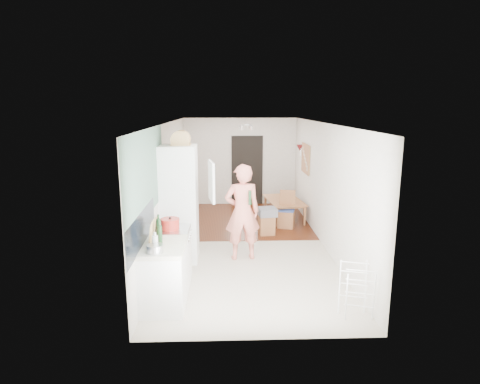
{
  "coord_description": "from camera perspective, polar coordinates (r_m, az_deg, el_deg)",
  "views": [
    {
      "loc": [
        -0.4,
        -7.96,
        2.85
      ],
      "look_at": [
        -0.12,
        0.2,
        1.08
      ],
      "focal_mm": 30.0,
      "sensor_mm": 36.0,
      "label": 1
    }
  ],
  "objects": [
    {
      "name": "fridge_door",
      "position": [
        7.0,
        -4.08,
        1.52
      ],
      "size": [
        0.14,
        0.56,
        0.7
      ],
      "primitive_type": "cube",
      "rotation": [
        0.0,
        0.0,
        -1.4
      ],
      "color": "white",
      "rests_on": "room_shell"
    },
    {
      "name": "bottle_b",
      "position": [
        6.08,
        -11.48,
        -5.08
      ],
      "size": [
        0.07,
        0.07,
        0.29
      ],
      "primitive_type": "cylinder",
      "rotation": [
        0.0,
        0.0,
        0.16
      ],
      "color": "#1A3B1C",
      "rests_on": "worktop"
    },
    {
      "name": "room_shell",
      "position": [
        8.12,
        0.88,
        0.89
      ],
      "size": [
        3.2,
        7.0,
        2.5
      ],
      "primitive_type": null,
      "color": "beige",
      "rests_on": "ground"
    },
    {
      "name": "pepper_mill_back",
      "position": [
        6.3,
        -11.6,
        -4.85
      ],
      "size": [
        0.07,
        0.07,
        0.21
      ],
      "primitive_type": "cylinder",
      "rotation": [
        0.0,
        0.0,
        0.24
      ],
      "color": "tan",
      "rests_on": "worktop"
    },
    {
      "name": "steel_pan",
      "position": [
        5.51,
        -11.99,
        -7.89
      ],
      "size": [
        0.26,
        0.26,
        0.11
      ],
      "primitive_type": "cylinder",
      "rotation": [
        0.0,
        0.0,
        -0.21
      ],
      "color": "silver",
      "rests_on": "worktop"
    },
    {
      "name": "dining_table",
      "position": [
        10.27,
        6.41,
        -2.68
      ],
      "size": [
        0.84,
        1.32,
        0.44
      ],
      "primitive_type": "imported",
      "rotation": [
        0.0,
        0.0,
        1.7
      ],
      "color": "#996035",
      "rests_on": "floor"
    },
    {
      "name": "floor",
      "position": [
        8.46,
        0.85,
        -7.44
      ],
      "size": [
        3.2,
        7.0,
        0.01
      ],
      "primitive_type": "cube",
      "color": "beige",
      "rests_on": "ground"
    },
    {
      "name": "pinboard",
      "position": [
        10.14,
        9.34,
        4.72
      ],
      "size": [
        0.03,
        0.9,
        0.7
      ],
      "primitive_type": "cube",
      "color": "tan",
      "rests_on": "room_shell"
    },
    {
      "name": "bread_bin",
      "position": [
        7.3,
        -8.41,
        7.36
      ],
      "size": [
        0.43,
        0.41,
        0.19
      ],
      "primitive_type": null,
      "rotation": [
        0.0,
        0.0,
        0.25
      ],
      "color": "tan",
      "rests_on": "fridge_housing"
    },
    {
      "name": "pinboard_frame",
      "position": [
        10.13,
        9.25,
        4.72
      ],
      "size": [
        0.0,
        0.94,
        0.74
      ],
      "primitive_type": "cube",
      "color": "#996035",
      "rests_on": "room_shell"
    },
    {
      "name": "fridge_housing",
      "position": [
        7.44,
        -8.64,
        -1.68
      ],
      "size": [
        0.66,
        0.66,
        2.15
      ],
      "primitive_type": "cube",
      "color": "white",
      "rests_on": "room_shell"
    },
    {
      "name": "sage_wall_panel",
      "position": [
        6.15,
        -13.12,
        2.59
      ],
      "size": [
        0.02,
        3.0,
        1.3
      ],
      "primitive_type": "cube",
      "color": "slate",
      "rests_on": "room_shell"
    },
    {
      "name": "red_casserole",
      "position": [
        6.46,
        -9.91,
        -4.49
      ],
      "size": [
        0.36,
        0.36,
        0.18
      ],
      "primitive_type": "cylinder",
      "rotation": [
        0.0,
        0.0,
        -0.24
      ],
      "color": "red",
      "rests_on": "cooker_top"
    },
    {
      "name": "person",
      "position": [
        7.4,
        0.33,
        -1.67
      ],
      "size": [
        0.84,
        0.6,
        2.14
      ],
      "primitive_type": "imported",
      "rotation": [
        0.0,
        0.0,
        3.26
      ],
      "color": "#F28270",
      "rests_on": "floor"
    },
    {
      "name": "range_cooker",
      "position": [
        6.67,
        -9.72,
        -9.11
      ],
      "size": [
        0.6,
        0.6,
        0.88
      ],
      "primitive_type": "cube",
      "color": "white",
      "rests_on": "room_shell"
    },
    {
      "name": "chopping_boards",
      "position": [
        5.8,
        -12.39,
        -5.66
      ],
      "size": [
        0.07,
        0.26,
        0.35
      ],
      "primitive_type": null,
      "rotation": [
        0.0,
        0.0,
        0.15
      ],
      "color": "tan",
      "rests_on": "worktop"
    },
    {
      "name": "base_cabinet",
      "position": [
        5.99,
        -10.68,
        -11.8
      ],
      "size": [
        0.6,
        0.9,
        0.86
      ],
      "primitive_type": "cube",
      "color": "white",
      "rests_on": "room_shell"
    },
    {
      "name": "tile_splashback",
      "position": [
        5.79,
        -13.76,
        -5.18
      ],
      "size": [
        0.02,
        1.9,
        0.5
      ],
      "primitive_type": "cube",
      "color": "black",
      "rests_on": "room_shell"
    },
    {
      "name": "stool",
      "position": [
        9.03,
        3.78,
        -4.73
      ],
      "size": [
        0.37,
        0.37,
        0.43
      ],
      "primitive_type": null,
      "rotation": [
        0.0,
        0.0,
        0.13
      ],
      "color": "#996035",
      "rests_on": "floor"
    },
    {
      "name": "dining_chair",
      "position": [
        9.52,
        6.61,
        -2.51
      ],
      "size": [
        0.45,
        0.45,
        0.88
      ],
      "primitive_type": null,
      "rotation": [
        0.0,
        0.0,
        -0.27
      ],
      "color": "#996035",
      "rests_on": "floor"
    },
    {
      "name": "wall_sconce",
      "position": [
        10.74,
        8.49,
        6.24
      ],
      "size": [
        0.18,
        0.18,
        0.16
      ],
      "primitive_type": "cone",
      "color": "maroon",
      "rests_on": "room_shell"
    },
    {
      "name": "pepper_mill_front",
      "position": [
        6.18,
        -11.75,
        -5.11
      ],
      "size": [
        0.07,
        0.07,
        0.23
      ],
      "primitive_type": "cylinder",
      "rotation": [
        0.0,
        0.0,
        -0.08
      ],
      "color": "tan",
      "rests_on": "worktop"
    },
    {
      "name": "held_bottle",
      "position": [
        7.24,
        1.42,
        -0.8
      ],
      "size": [
        0.06,
        0.06,
        0.26
      ],
      "primitive_type": "cylinder",
      "color": "#1A3B1C",
      "rests_on": "person"
    },
    {
      "name": "doorway_recess",
      "position": [
        11.6,
        1.02,
        3.07
      ],
      "size": [
        0.9,
        0.04,
        2.0
      ],
      "primitive_type": "cube",
      "color": "black",
      "rests_on": "room_shell"
    },
    {
      "name": "cooker_top",
      "position": [
        6.52,
        -9.87,
        -5.34
      ],
      "size": [
        0.6,
        0.6,
        0.04
      ],
      "primitive_type": "cube",
      "color": "silver",
      "rests_on": "room_shell"
    },
    {
      "name": "worktop",
      "position": [
        5.82,
        -10.86,
        -7.65
      ],
      "size": [
        0.62,
        0.92,
        0.06
      ],
      "primitive_type": "cube",
      "color": "beige",
      "rests_on": "room_shell"
    },
    {
      "name": "drying_rack",
      "position": [
        5.82,
        16.22,
        -13.4
      ],
      "size": [
        0.47,
        0.45,
        0.75
      ],
      "primitive_type": null,
      "rotation": [
        0.0,
        0.0,
        -0.3
      ],
      "color": "white",
      "rests_on": "floor"
    },
    {
      "name": "wood_floor_overlay",
      "position": [
        10.22,
        0.34,
        -3.91
      ],
      "size": [
        3.2,
        3.3,
        0.01
      ],
      "primitive_type": "cube",
      "color": "#56260E",
      "rests_on": "room_shell"
    },
    {
      "name": "fridge_interior",
      "position": [
        7.31,
        -6.34,
        1.94
      ],
      "size": [
        0.02,
        0.52,
        0.66
      ],
      "primitive_type": "cube",
      "color": "white",
      "rests_on": "room_shell"
    },
    {
      "name": "bottle_a",
      "position": [
        5.8,
        -11.31,
        -6.0
      ],
      "size": [
        0.07,
        0.07,
        0.27
      ],
      "primitive_type": "cylinder",
      "rotation": [
        0.0,
        0.0,
        -0.14
      ],
      "color": "#1A3B1C",
      "rests_on": "worktop"
    },
    {
      "name": "bottle_c",
      "position": [
        5.61,
        -11.97,
        -7.06
      ],
      "size": [
        0.09,
        0.09,
        0.2
      ],
      "primitive_type": "cylinder",
      "rotation": [
        0.0,
        0.0,
        0.18
      ],
      "color": "silver",
      "rests_on": "worktop"
    },
    {
      "name": "grey_drape",
      "position": [
        8.96,
        3.91,
        -2.83
      ],
      "size": [
        0.44,
        0.44,
        0.18
      ],
      "primitive_type": "cube",
      "rotation": [
        0.0,
        0.0,
        0.14
      ],
      "color": "slate",
      "rests_on": "stool"
    }
  ]
}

